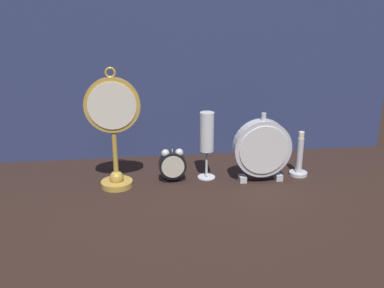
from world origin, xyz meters
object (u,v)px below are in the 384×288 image
object	(u,v)px
alarm_clock_twin_bell	(173,164)
champagne_flute	(207,137)
brass_candlestick	(299,161)
mantel_clock_silver	(262,149)
pocket_watch_on_stand	(114,129)

from	to	relation	value
alarm_clock_twin_bell	champagne_flute	distance (m)	0.13
champagne_flute	brass_candlestick	distance (m)	0.29
champagne_flute	mantel_clock_silver	bearing A→B (deg)	-15.83
alarm_clock_twin_bell	champagne_flute	bearing A→B (deg)	9.33
pocket_watch_on_stand	alarm_clock_twin_bell	xyz separation A→B (m)	(0.16, 0.01, -0.12)
pocket_watch_on_stand	brass_candlestick	bearing A→B (deg)	1.39
alarm_clock_twin_bell	mantel_clock_silver	xyz separation A→B (m)	(0.26, -0.03, 0.04)
mantel_clock_silver	champagne_flute	xyz separation A→B (m)	(-0.16, 0.04, 0.03)
alarm_clock_twin_bell	champagne_flute	world-z (taller)	champagne_flute
alarm_clock_twin_bell	brass_candlestick	size ratio (longest dim) A/B	0.73
pocket_watch_on_stand	champagne_flute	bearing A→B (deg)	6.42
pocket_watch_on_stand	brass_candlestick	xyz separation A→B (m)	(0.55, 0.01, -0.13)
champagne_flute	brass_candlestick	bearing A→B (deg)	-3.36
pocket_watch_on_stand	mantel_clock_silver	world-z (taller)	pocket_watch_on_stand
mantel_clock_silver	pocket_watch_on_stand	bearing A→B (deg)	178.07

